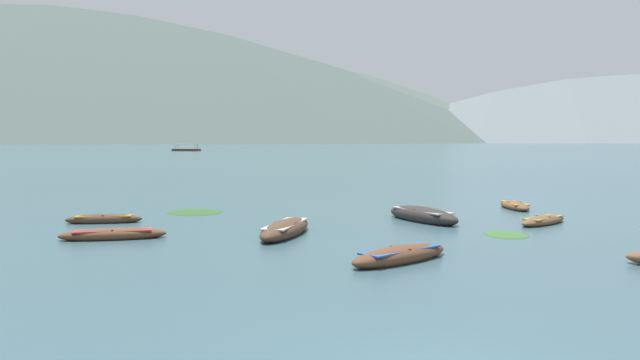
# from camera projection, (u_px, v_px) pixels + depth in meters

# --- Properties ---
(ground_plane) EXTENTS (6000.00, 6000.00, 0.00)m
(ground_plane) POSITION_uv_depth(u_px,v_px,m) (350.00, 142.00, 1503.46)
(ground_plane) COLOR #385660
(mountain_1) EXTENTS (2214.68, 2214.68, 532.31)m
(mountain_1) POSITION_uv_depth(u_px,v_px,m) (121.00, 42.00, 1628.16)
(mountain_1) COLOR #4C5B56
(mountain_1) RESTS_ON ground
(mountain_2) EXTENTS (1292.68, 1292.68, 487.80)m
(mountain_2) POSITION_uv_depth(u_px,v_px,m) (283.00, 40.00, 1460.77)
(mountain_2) COLOR slate
(mountain_2) RESTS_ON ground
(mountain_3) EXTENTS (1509.35, 1509.35, 376.77)m
(mountain_3) POSITION_uv_depth(u_px,v_px,m) (535.00, 67.00, 1523.03)
(mountain_3) COLOR slate
(mountain_3) RESTS_ON ground
(rowboat_0) EXTENTS (3.27, 4.46, 0.75)m
(rowboat_0) POSITION_uv_depth(u_px,v_px,m) (422.00, 215.00, 25.65)
(rowboat_0) COLOR #2D2826
(rowboat_0) RESTS_ON ground
(rowboat_1) EXTENTS (2.85, 2.98, 0.42)m
(rowboat_1) POSITION_uv_depth(u_px,v_px,m) (543.00, 221.00, 24.74)
(rowboat_1) COLOR brown
(rowboat_1) RESTS_ON ground
(rowboat_2) EXTENTS (3.37, 3.38, 0.54)m
(rowboat_2) POSITION_uv_depth(u_px,v_px,m) (400.00, 255.00, 17.06)
(rowboat_2) COLOR brown
(rowboat_2) RESTS_ON ground
(rowboat_4) EXTENTS (3.13, 1.38, 0.46)m
(rowboat_4) POSITION_uv_depth(u_px,v_px,m) (104.00, 219.00, 25.05)
(rowboat_4) COLOR #4C3323
(rowboat_4) RESTS_ON ground
(rowboat_5) EXTENTS (1.98, 4.68, 0.66)m
(rowboat_5) POSITION_uv_depth(u_px,v_px,m) (285.00, 229.00, 21.85)
(rowboat_5) COLOR #4C3323
(rowboat_5) RESTS_ON ground
(rowboat_6) EXTENTS (1.18, 3.20, 0.47)m
(rowboat_6) POSITION_uv_depth(u_px,v_px,m) (515.00, 206.00, 30.30)
(rowboat_6) COLOR brown
(rowboat_6) RESTS_ON ground
(rowboat_7) EXTENTS (3.69, 1.90, 0.47)m
(rowboat_7) POSITION_uv_depth(u_px,v_px,m) (113.00, 234.00, 20.96)
(rowboat_7) COLOR brown
(rowboat_7) RESTS_ON ground
(ferry_0) EXTENTS (9.62, 4.31, 2.54)m
(ferry_0) POSITION_uv_depth(u_px,v_px,m) (186.00, 150.00, 203.36)
(ferry_0) COLOR #4C3323
(ferry_0) RESTS_ON ground
(weed_patch_1) EXTENTS (3.56, 3.66, 0.14)m
(weed_patch_1) POSITION_uv_depth(u_px,v_px,m) (195.00, 212.00, 28.68)
(weed_patch_1) COLOR #2D5628
(weed_patch_1) RESTS_ON ground
(weed_patch_2) EXTENTS (1.52, 1.91, 0.14)m
(weed_patch_2) POSITION_uv_depth(u_px,v_px,m) (506.00, 235.00, 21.79)
(weed_patch_2) COLOR #38662D
(weed_patch_2) RESTS_ON ground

